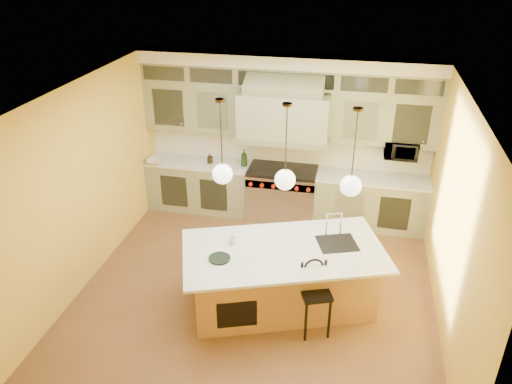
% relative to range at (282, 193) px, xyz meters
% --- Properties ---
extents(floor, '(5.00, 5.00, 0.00)m').
position_rel_range_xyz_m(floor, '(0.00, -2.14, -0.49)').
color(floor, brown).
rests_on(floor, ground).
extents(ceiling, '(5.00, 5.00, 0.00)m').
position_rel_range_xyz_m(ceiling, '(0.00, -2.14, 2.41)').
color(ceiling, white).
rests_on(ceiling, wall_back).
extents(wall_back, '(5.00, 0.00, 5.00)m').
position_rel_range_xyz_m(wall_back, '(0.00, 0.36, 0.96)').
color(wall_back, gold).
rests_on(wall_back, ground).
extents(wall_front, '(5.00, 0.00, 5.00)m').
position_rel_range_xyz_m(wall_front, '(0.00, -4.64, 0.96)').
color(wall_front, gold).
rests_on(wall_front, ground).
extents(wall_left, '(0.00, 5.00, 5.00)m').
position_rel_range_xyz_m(wall_left, '(-2.50, -2.14, 0.96)').
color(wall_left, gold).
rests_on(wall_left, ground).
extents(wall_right, '(0.00, 5.00, 5.00)m').
position_rel_range_xyz_m(wall_right, '(2.50, -2.14, 0.96)').
color(wall_right, gold).
rests_on(wall_right, ground).
extents(back_cabinetry, '(5.00, 0.77, 2.90)m').
position_rel_range_xyz_m(back_cabinetry, '(0.00, 0.09, 0.94)').
color(back_cabinetry, gray).
rests_on(back_cabinetry, floor).
extents(range, '(1.20, 0.74, 0.96)m').
position_rel_range_xyz_m(range, '(0.00, 0.00, 0.00)').
color(range, silver).
rests_on(range, floor).
extents(kitchen_island, '(2.95, 2.21, 1.35)m').
position_rel_range_xyz_m(kitchen_island, '(0.41, -2.39, -0.02)').
color(kitchen_island, '#AC7A3D').
rests_on(kitchen_island, floor).
extents(counter_stool, '(0.46, 0.46, 1.03)m').
position_rel_range_xyz_m(counter_stool, '(0.89, -2.83, 0.09)').
color(counter_stool, black).
rests_on(counter_stool, floor).
extents(microwave, '(0.54, 0.37, 0.30)m').
position_rel_range_xyz_m(microwave, '(1.95, 0.11, 0.96)').
color(microwave, black).
rests_on(microwave, back_cabinetry).
extents(oil_bottle_a, '(0.13, 0.13, 0.31)m').
position_rel_range_xyz_m(oil_bottle_a, '(-0.70, 0.01, 0.61)').
color(oil_bottle_a, black).
rests_on(oil_bottle_a, back_cabinetry).
extents(oil_bottle_b, '(0.09, 0.09, 0.19)m').
position_rel_range_xyz_m(oil_bottle_b, '(-1.33, 0.01, 0.55)').
color(oil_bottle_b, black).
rests_on(oil_bottle_b, back_cabinetry).
extents(fruit_bowl, '(0.34, 0.34, 0.07)m').
position_rel_range_xyz_m(fruit_bowl, '(-2.30, -0.22, 0.49)').
color(fruit_bowl, beige).
rests_on(fruit_bowl, back_cabinetry).
extents(cup, '(0.12, 0.12, 0.09)m').
position_rel_range_xyz_m(cup, '(-0.28, -2.44, 0.48)').
color(cup, silver).
rests_on(cup, kitchen_island).
extents(pendant_left, '(0.26, 0.26, 1.11)m').
position_rel_range_xyz_m(pendant_left, '(-0.40, -2.39, 1.46)').
color(pendant_left, '#2D2319').
rests_on(pendant_left, ceiling).
extents(pendant_center, '(0.26, 0.26, 1.11)m').
position_rel_range_xyz_m(pendant_center, '(0.40, -2.39, 1.46)').
color(pendant_center, '#2D2319').
rests_on(pendant_center, ceiling).
extents(pendant_right, '(0.26, 0.26, 1.11)m').
position_rel_range_xyz_m(pendant_right, '(1.20, -2.39, 1.46)').
color(pendant_right, '#2D2319').
rests_on(pendant_right, ceiling).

